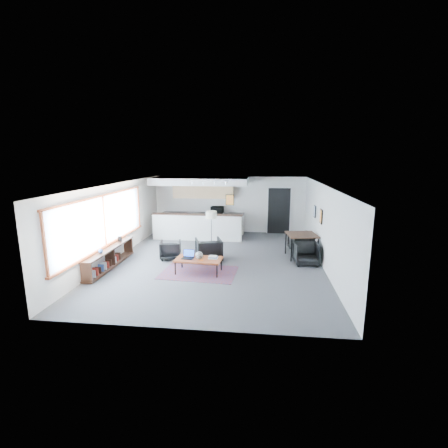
# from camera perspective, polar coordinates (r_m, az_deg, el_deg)

# --- Properties ---
(room) EXTENTS (7.02, 9.02, 2.62)m
(room) POSITION_cam_1_polar(r_m,az_deg,el_deg) (10.80, -1.43, 0.04)
(room) COLOR #4A4A4C
(room) RESTS_ON ground
(window) EXTENTS (0.10, 5.95, 1.66)m
(window) POSITION_cam_1_polar(r_m,az_deg,el_deg) (10.97, -20.34, 0.31)
(window) COLOR #8CBFFF
(window) RESTS_ON room
(console) EXTENTS (0.35, 3.00, 0.80)m
(console) POSITION_cam_1_polar(r_m,az_deg,el_deg) (11.03, -19.51, -5.62)
(console) COLOR #331C12
(console) RESTS_ON floor
(kitchenette) EXTENTS (4.20, 1.96, 2.60)m
(kitchenette) POSITION_cam_1_polar(r_m,az_deg,el_deg) (14.59, -4.08, 3.39)
(kitchenette) COLOR white
(kitchenette) RESTS_ON floor
(doorway) EXTENTS (1.10, 0.12, 2.15)m
(doorway) POSITION_cam_1_polar(r_m,az_deg,el_deg) (15.11, 9.61, 2.39)
(doorway) COLOR black
(doorway) RESTS_ON room
(track_light) EXTENTS (1.60, 0.07, 0.15)m
(track_light) POSITION_cam_1_polar(r_m,az_deg,el_deg) (12.88, -2.71, 7.45)
(track_light) COLOR silver
(track_light) RESTS_ON room
(wall_art_lower) EXTENTS (0.03, 0.38, 0.48)m
(wall_art_lower) POSITION_cam_1_polar(r_m,az_deg,el_deg) (11.23, 16.68, 1.29)
(wall_art_lower) COLOR black
(wall_art_lower) RESTS_ON room
(wall_art_upper) EXTENTS (0.03, 0.34, 0.44)m
(wall_art_upper) POSITION_cam_1_polar(r_m,az_deg,el_deg) (12.50, 15.66, 2.14)
(wall_art_upper) COLOR black
(wall_art_upper) RESTS_ON room
(kilim_rug) EXTENTS (2.37, 1.70, 0.01)m
(kilim_rug) POSITION_cam_1_polar(r_m,az_deg,el_deg) (10.09, -4.44, -8.49)
(kilim_rug) COLOR #552F43
(kilim_rug) RESTS_ON floor
(coffee_table) EXTENTS (1.44, 0.85, 0.45)m
(coffee_table) POSITION_cam_1_polar(r_m,az_deg,el_deg) (9.96, -4.48, -6.26)
(coffee_table) COLOR brown
(coffee_table) RESTS_ON floor
(laptop) EXTENTS (0.37, 0.31, 0.25)m
(laptop) POSITION_cam_1_polar(r_m,az_deg,el_deg) (10.02, -6.29, -5.54)
(laptop) COLOR black
(laptop) RESTS_ON coffee_table
(ceramic_pot) EXTENTS (0.23, 0.23, 0.23)m
(ceramic_pot) POSITION_cam_1_polar(r_m,az_deg,el_deg) (9.86, -4.37, -5.52)
(ceramic_pot) COLOR gray
(ceramic_pot) RESTS_ON coffee_table
(book_stack) EXTENTS (0.29, 0.24, 0.09)m
(book_stack) POSITION_cam_1_polar(r_m,az_deg,el_deg) (9.91, -1.93, -5.86)
(book_stack) COLOR silver
(book_stack) RESTS_ON coffee_table
(coaster) EXTENTS (0.10, 0.10, 0.01)m
(coaster) POSITION_cam_1_polar(r_m,az_deg,el_deg) (9.77, -3.92, -6.38)
(coaster) COLOR #E5590C
(coaster) RESTS_ON coffee_table
(armchair_left) EXTENTS (0.79, 0.76, 0.70)m
(armchair_left) POSITION_cam_1_polar(r_m,az_deg,el_deg) (11.42, -9.40, -4.37)
(armchair_left) COLOR black
(armchair_left) RESTS_ON floor
(armchair_right) EXTENTS (1.04, 1.00, 0.85)m
(armchair_right) POSITION_cam_1_polar(r_m,az_deg,el_deg) (11.04, -2.70, -4.37)
(armchair_right) COLOR black
(armchair_right) RESTS_ON floor
(floor_lamp) EXTENTS (0.45, 0.45, 1.47)m
(floor_lamp) POSITION_cam_1_polar(r_m,az_deg,el_deg) (12.33, -2.25, 1.39)
(floor_lamp) COLOR black
(floor_lamp) RESTS_ON floor
(dining_table) EXTENTS (1.14, 1.14, 0.85)m
(dining_table) POSITION_cam_1_polar(r_m,az_deg,el_deg) (11.64, 13.49, -2.08)
(dining_table) COLOR #331C12
(dining_table) RESTS_ON floor
(dining_chair_near) EXTENTS (0.71, 0.67, 0.68)m
(dining_chair_near) POSITION_cam_1_polar(r_m,az_deg,el_deg) (11.05, 14.27, -5.20)
(dining_chair_near) COLOR black
(dining_chair_near) RESTS_ON floor
(dining_chair_far) EXTENTS (0.80, 0.77, 0.67)m
(dining_chair_far) POSITION_cam_1_polar(r_m,az_deg,el_deg) (12.58, 13.32, -3.10)
(dining_chair_far) COLOR black
(dining_chair_far) RESTS_ON floor
(microwave) EXTENTS (0.58, 0.33, 0.38)m
(microwave) POSITION_cam_1_polar(r_m,az_deg,el_deg) (14.95, -1.22, 2.63)
(microwave) COLOR black
(microwave) RESTS_ON kitchenette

